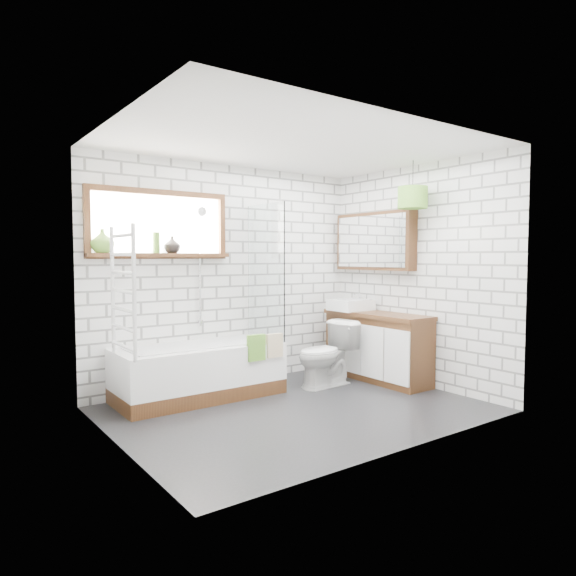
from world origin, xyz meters
TOP-DOWN VIEW (x-y plane):
  - floor at (0.00, 0.00)m, footprint 3.40×2.60m
  - ceiling at (0.00, 0.00)m, footprint 3.40×2.60m
  - wall_back at (0.00, 1.30)m, footprint 3.40×0.01m
  - wall_front at (0.00, -1.30)m, footprint 3.40×0.01m
  - wall_left at (-1.70, 0.00)m, footprint 0.01×2.60m
  - wall_right at (1.70, 0.00)m, footprint 0.01×2.60m
  - window at (-0.85, 1.26)m, footprint 1.52×0.16m
  - towel_radiator at (-1.66, 0.00)m, footprint 0.06×0.52m
  - mirror_cabinet at (1.62, 0.60)m, footprint 0.16×1.20m
  - shower_riser at (-0.40, 1.26)m, footprint 0.02×0.02m
  - bathtub at (-0.58, 0.93)m, footprint 1.70×0.75m
  - shower_screen at (0.25, 0.93)m, footprint 0.02×0.72m
  - towel_green at (-0.12, 0.55)m, footprint 0.20×0.05m
  - towel_beige at (0.11, 0.55)m, footprint 0.19×0.05m
  - vanity at (1.47, 0.39)m, footprint 0.45×1.40m
  - basin at (1.41, 0.79)m, footprint 0.46×0.40m
  - tap at (1.57, 0.79)m, footprint 0.04×0.04m
  - toilet at (0.79, 0.52)m, footprint 0.45×0.74m
  - vase_olive at (-1.45, 1.23)m, footprint 0.24×0.24m
  - vase_dark at (-0.73, 1.23)m, footprint 0.21×0.21m
  - bottle at (-0.90, 1.23)m, footprint 0.08×0.08m
  - pendant at (1.45, -0.13)m, footprint 0.32×0.32m

SIDE VIEW (x-z plane):
  - floor at x=0.00m, z-range -0.01..0.00m
  - bathtub at x=-0.58m, z-range 0.00..0.55m
  - toilet at x=0.79m, z-range 0.00..0.73m
  - vanity at x=1.47m, z-range 0.00..0.80m
  - towel_green at x=-0.12m, z-range 0.39..0.66m
  - towel_beige at x=0.11m, z-range 0.40..0.65m
  - basin at x=1.41m, z-range 0.80..0.94m
  - tap at x=1.57m, z-range 0.85..1.00m
  - towel_radiator at x=-1.66m, z-range 0.70..1.70m
  - wall_back at x=0.00m, z-range 0.00..2.50m
  - wall_front at x=0.00m, z-range 0.00..2.50m
  - wall_left at x=-1.70m, z-range 0.00..2.50m
  - wall_right at x=1.70m, z-range 0.00..2.50m
  - shower_screen at x=0.25m, z-range 0.55..2.05m
  - shower_riser at x=-0.40m, z-range 0.70..2.00m
  - vase_dark at x=-0.73m, z-range 1.48..1.66m
  - bottle at x=-0.90m, z-range 1.48..1.69m
  - vase_olive at x=-1.45m, z-range 1.48..1.71m
  - mirror_cabinet at x=1.62m, z-range 1.30..2.00m
  - window at x=-0.85m, z-range 1.46..2.14m
  - pendant at x=1.45m, z-range 1.98..2.22m
  - ceiling at x=0.00m, z-range 2.50..2.51m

